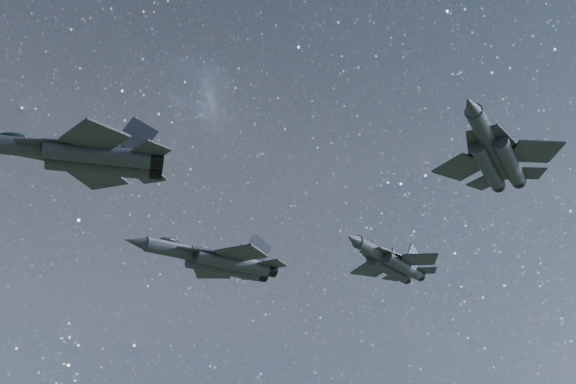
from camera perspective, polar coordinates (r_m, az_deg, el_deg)
jet_lead at (r=59.33m, az=-17.11°, el=2.99°), size 17.74×11.60×4.58m
jet_left at (r=78.73m, az=-6.09°, el=-5.77°), size 19.34×13.56×4.88m
jet_right at (r=57.12m, az=17.06°, el=3.12°), size 15.03×9.85×3.87m
jet_slot at (r=79.95m, az=8.61°, el=-5.86°), size 16.55×11.18×4.17m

